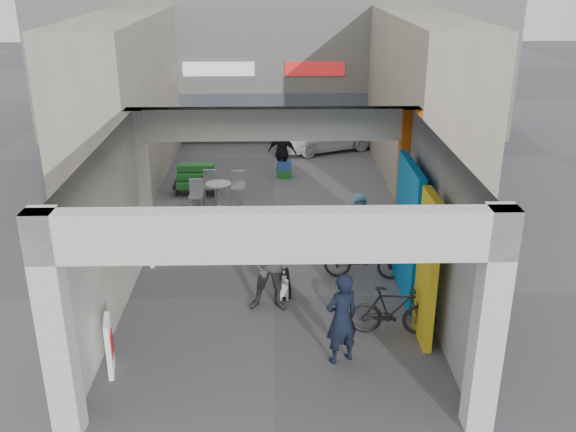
{
  "coord_description": "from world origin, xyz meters",
  "views": [
    {
      "loc": [
        0.04,
        -11.68,
        6.46
      ],
      "look_at": [
        0.3,
        1.0,
        1.4
      ],
      "focal_mm": 40.0,
      "sensor_mm": 36.0,
      "label": 1
    }
  ],
  "objects_px": {
    "bicycle_front": "(364,259)",
    "produce_stand": "(196,182)",
    "border_collie": "(284,285)",
    "man_back_turned": "(272,264)",
    "man_with_dog": "(341,319)",
    "cafe_set": "(216,195)",
    "man_crates": "(282,153)",
    "man_elderly": "(358,224)",
    "bicycle_rear": "(393,311)",
    "white_van": "(325,134)"
  },
  "relations": [
    {
      "from": "bicycle_front",
      "to": "bicycle_rear",
      "type": "bearing_deg",
      "value": -168.08
    },
    {
      "from": "produce_stand",
      "to": "man_back_turned",
      "type": "relative_size",
      "value": 0.66
    },
    {
      "from": "produce_stand",
      "to": "man_back_turned",
      "type": "distance_m",
      "value": 7.29
    },
    {
      "from": "produce_stand",
      "to": "man_elderly",
      "type": "relative_size",
      "value": 0.86
    },
    {
      "from": "produce_stand",
      "to": "bicycle_rear",
      "type": "bearing_deg",
      "value": -68.39
    },
    {
      "from": "produce_stand",
      "to": "man_with_dog",
      "type": "height_order",
      "value": "man_with_dog"
    },
    {
      "from": "border_collie",
      "to": "cafe_set",
      "type": "bearing_deg",
      "value": 104.19
    },
    {
      "from": "cafe_set",
      "to": "man_crates",
      "type": "height_order",
      "value": "man_crates"
    },
    {
      "from": "man_back_turned",
      "to": "man_elderly",
      "type": "distance_m",
      "value": 3.25
    },
    {
      "from": "man_back_turned",
      "to": "white_van",
      "type": "xyz_separation_m",
      "value": [
        1.88,
        11.45,
        -0.38
      ]
    },
    {
      "from": "bicycle_front",
      "to": "produce_stand",
      "type": "bearing_deg",
      "value": 43.9
    },
    {
      "from": "man_with_dog",
      "to": "bicycle_front",
      "type": "bearing_deg",
      "value": -130.15
    },
    {
      "from": "produce_stand",
      "to": "man_with_dog",
      "type": "distance_m",
      "value": 9.36
    },
    {
      "from": "border_collie",
      "to": "bicycle_rear",
      "type": "xyz_separation_m",
      "value": [
        1.98,
        -1.43,
        0.2
      ]
    },
    {
      "from": "white_van",
      "to": "bicycle_front",
      "type": "bearing_deg",
      "value": 157.65
    },
    {
      "from": "produce_stand",
      "to": "bicycle_front",
      "type": "distance_m",
      "value": 7.02
    },
    {
      "from": "cafe_set",
      "to": "produce_stand",
      "type": "xyz_separation_m",
      "value": [
        -0.67,
        1.04,
        0.02
      ]
    },
    {
      "from": "produce_stand",
      "to": "border_collie",
      "type": "distance_m",
      "value": 6.9
    },
    {
      "from": "border_collie",
      "to": "man_elderly",
      "type": "height_order",
      "value": "man_elderly"
    },
    {
      "from": "cafe_set",
      "to": "man_with_dog",
      "type": "relative_size",
      "value": 0.9
    },
    {
      "from": "cafe_set",
      "to": "man_back_turned",
      "type": "distance_m",
      "value": 6.11
    },
    {
      "from": "bicycle_front",
      "to": "white_van",
      "type": "distance_m",
      "value": 10.12
    },
    {
      "from": "cafe_set",
      "to": "bicycle_front",
      "type": "xyz_separation_m",
      "value": [
        3.61,
        -4.53,
        0.14
      ]
    },
    {
      "from": "man_back_turned",
      "to": "man_with_dog",
      "type": "bearing_deg",
      "value": -51.25
    },
    {
      "from": "cafe_set",
      "to": "produce_stand",
      "type": "distance_m",
      "value": 1.23
    },
    {
      "from": "man_with_dog",
      "to": "man_back_turned",
      "type": "bearing_deg",
      "value": -82.29
    },
    {
      "from": "man_crates",
      "to": "bicycle_front",
      "type": "distance_m",
      "value": 7.25
    },
    {
      "from": "man_with_dog",
      "to": "man_elderly",
      "type": "xyz_separation_m",
      "value": [
        0.82,
        4.35,
        -0.08
      ]
    },
    {
      "from": "border_collie",
      "to": "produce_stand",
      "type": "bearing_deg",
      "value": 106.64
    },
    {
      "from": "produce_stand",
      "to": "white_van",
      "type": "xyz_separation_m",
      "value": [
        4.17,
        4.56,
        0.27
      ]
    },
    {
      "from": "man_back_turned",
      "to": "bicycle_rear",
      "type": "height_order",
      "value": "man_back_turned"
    },
    {
      "from": "man_elderly",
      "to": "bicycle_front",
      "type": "xyz_separation_m",
      "value": [
        -0.01,
        -1.24,
        -0.3
      ]
    },
    {
      "from": "bicycle_front",
      "to": "man_crates",
      "type": "bearing_deg",
      "value": 19.83
    },
    {
      "from": "white_van",
      "to": "border_collie",
      "type": "bearing_deg",
      "value": 148.51
    },
    {
      "from": "man_back_turned",
      "to": "man_elderly",
      "type": "xyz_separation_m",
      "value": [
        1.99,
        2.56,
        -0.24
      ]
    },
    {
      "from": "bicycle_front",
      "to": "man_elderly",
      "type": "bearing_deg",
      "value": 6.04
    },
    {
      "from": "man_elderly",
      "to": "man_crates",
      "type": "height_order",
      "value": "man_crates"
    },
    {
      "from": "border_collie",
      "to": "man_back_turned",
      "type": "relative_size",
      "value": 0.37
    },
    {
      "from": "man_with_dog",
      "to": "man_elderly",
      "type": "height_order",
      "value": "man_with_dog"
    },
    {
      "from": "man_crates",
      "to": "bicycle_rear",
      "type": "height_order",
      "value": "man_crates"
    },
    {
      "from": "man_elderly",
      "to": "man_crates",
      "type": "distance_m",
      "value": 6.04
    },
    {
      "from": "man_back_turned",
      "to": "white_van",
      "type": "relative_size",
      "value": 0.55
    },
    {
      "from": "bicycle_front",
      "to": "white_van",
      "type": "bearing_deg",
      "value": 6.95
    },
    {
      "from": "border_collie",
      "to": "bicycle_rear",
      "type": "height_order",
      "value": "bicycle_rear"
    },
    {
      "from": "cafe_set",
      "to": "white_van",
      "type": "bearing_deg",
      "value": 57.92
    },
    {
      "from": "man_crates",
      "to": "man_back_turned",
      "type": "bearing_deg",
      "value": 110.83
    },
    {
      "from": "cafe_set",
      "to": "man_crates",
      "type": "xyz_separation_m",
      "value": [
        1.92,
        2.51,
        0.5
      ]
    },
    {
      "from": "produce_stand",
      "to": "white_van",
      "type": "relative_size",
      "value": 0.36
    },
    {
      "from": "produce_stand",
      "to": "man_crates",
      "type": "distance_m",
      "value": 3.02
    },
    {
      "from": "produce_stand",
      "to": "man_with_dog",
      "type": "bearing_deg",
      "value": -76.48
    }
  ]
}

